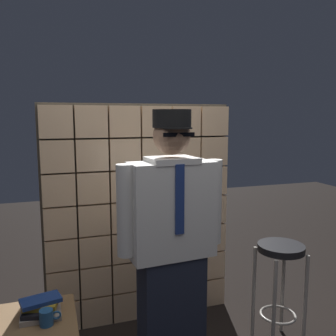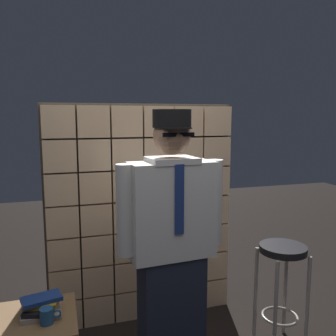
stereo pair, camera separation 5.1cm
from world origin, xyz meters
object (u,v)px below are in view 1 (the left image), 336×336
(bar_stool, at_px, (280,271))
(side_table, at_px, (33,329))
(coffee_mug, at_px, (47,317))
(standing_person, at_px, (172,245))
(book_stack, at_px, (41,308))

(bar_stool, xyz_separation_m, side_table, (-1.73, 0.07, -0.16))
(coffee_mug, bearing_deg, standing_person, -4.62)
(bar_stool, bearing_deg, standing_person, -174.64)
(coffee_mug, bearing_deg, bar_stool, 0.72)
(bar_stool, height_order, coffee_mug, bar_stool)
(bar_stool, relative_size, coffee_mug, 6.26)
(standing_person, bearing_deg, coffee_mug, 171.31)
(bar_stool, height_order, book_stack, bar_stool)
(bar_stool, xyz_separation_m, coffee_mug, (-1.64, -0.02, -0.05))
(book_stack, height_order, coffee_mug, book_stack)
(side_table, distance_m, coffee_mug, 0.17)
(bar_stool, relative_size, book_stack, 3.01)
(coffee_mug, bearing_deg, side_table, 134.19)
(coffee_mug, bearing_deg, book_stack, 108.46)
(bar_stool, distance_m, side_table, 1.74)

